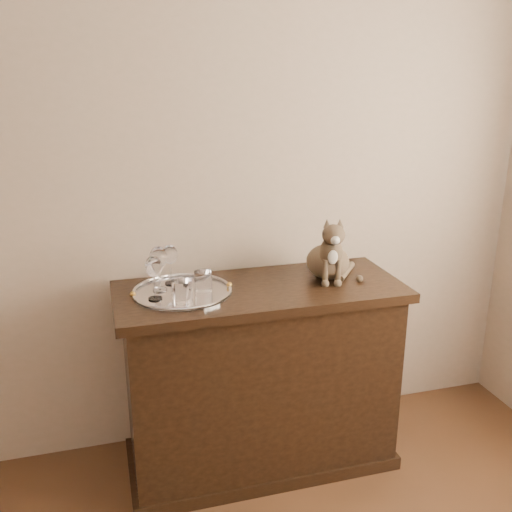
{
  "coord_description": "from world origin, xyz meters",
  "views": [
    {
      "loc": [
        -0.02,
        -0.18,
        1.7
      ],
      "look_at": [
        0.58,
        1.95,
        0.98
      ],
      "focal_mm": 40.0,
      "sensor_mm": 36.0,
      "label": 1
    }
  ],
  "objects_px": {
    "wine_glass_b": "(170,265)",
    "wine_glass_c": "(154,278)",
    "tumbler_c": "(203,281)",
    "cat": "(328,246)",
    "sideboard": "(260,378)",
    "tumbler_b": "(182,291)",
    "tray": "(182,293)",
    "wine_glass_a": "(159,268)"
  },
  "relations": [
    {
      "from": "wine_glass_a",
      "to": "tumbler_b",
      "type": "distance_m",
      "value": 0.17
    },
    {
      "from": "sideboard",
      "to": "wine_glass_c",
      "type": "distance_m",
      "value": 0.68
    },
    {
      "from": "tumbler_c",
      "to": "cat",
      "type": "xyz_separation_m",
      "value": [
        0.55,
        0.03,
        0.09
      ]
    },
    {
      "from": "tumbler_c",
      "to": "cat",
      "type": "bearing_deg",
      "value": 3.18
    },
    {
      "from": "sideboard",
      "to": "tray",
      "type": "xyz_separation_m",
      "value": [
        -0.32,
        0.01,
        0.43
      ]
    },
    {
      "from": "tray",
      "to": "wine_glass_c",
      "type": "distance_m",
      "value": 0.15
    },
    {
      "from": "wine_glass_b",
      "to": "wine_glass_c",
      "type": "distance_m",
      "value": 0.17
    },
    {
      "from": "sideboard",
      "to": "cat",
      "type": "relative_size",
      "value": 4.21
    },
    {
      "from": "wine_glass_b",
      "to": "wine_glass_c",
      "type": "relative_size",
      "value": 0.96
    },
    {
      "from": "wine_glass_a",
      "to": "tumbler_c",
      "type": "height_order",
      "value": "wine_glass_a"
    },
    {
      "from": "sideboard",
      "to": "tray",
      "type": "height_order",
      "value": "tray"
    },
    {
      "from": "sideboard",
      "to": "wine_glass_c",
      "type": "height_order",
      "value": "wine_glass_c"
    },
    {
      "from": "sideboard",
      "to": "wine_glass_a",
      "type": "xyz_separation_m",
      "value": [
        -0.41,
        0.06,
        0.53
      ]
    },
    {
      "from": "wine_glass_a",
      "to": "cat",
      "type": "xyz_separation_m",
      "value": [
        0.72,
        -0.02,
        0.04
      ]
    },
    {
      "from": "cat",
      "to": "tumbler_b",
      "type": "bearing_deg",
      "value": -155.69
    },
    {
      "from": "cat",
      "to": "tray",
      "type": "bearing_deg",
      "value": -164.74
    },
    {
      "from": "wine_glass_a",
      "to": "cat",
      "type": "bearing_deg",
      "value": -1.7
    },
    {
      "from": "wine_glass_b",
      "to": "cat",
      "type": "distance_m",
      "value": 0.67
    },
    {
      "from": "cat",
      "to": "wine_glass_a",
      "type": "bearing_deg",
      "value": -168.55
    },
    {
      "from": "wine_glass_c",
      "to": "cat",
      "type": "xyz_separation_m",
      "value": [
        0.75,
        0.07,
        0.05
      ]
    },
    {
      "from": "tumbler_c",
      "to": "cat",
      "type": "height_order",
      "value": "cat"
    },
    {
      "from": "sideboard",
      "to": "tumbler_c",
      "type": "distance_m",
      "value": 0.53
    },
    {
      "from": "wine_glass_b",
      "to": "tumbler_c",
      "type": "xyz_separation_m",
      "value": [
        0.12,
        -0.11,
        -0.04
      ]
    },
    {
      "from": "wine_glass_b",
      "to": "wine_glass_a",
      "type": "bearing_deg",
      "value": -131.24
    },
    {
      "from": "sideboard",
      "to": "tumbler_b",
      "type": "xyz_separation_m",
      "value": [
        -0.34,
        -0.09,
        0.48
      ]
    },
    {
      "from": "wine_glass_b",
      "to": "tumbler_b",
      "type": "height_order",
      "value": "wine_glass_b"
    },
    {
      "from": "tray",
      "to": "wine_glass_a",
      "type": "height_order",
      "value": "wine_glass_a"
    },
    {
      "from": "wine_glass_a",
      "to": "wine_glass_c",
      "type": "distance_m",
      "value": 0.1
    },
    {
      "from": "tumbler_b",
      "to": "tumbler_c",
      "type": "relative_size",
      "value": 1.09
    },
    {
      "from": "wine_glass_b",
      "to": "sideboard",
      "type": "bearing_deg",
      "value": -18.91
    },
    {
      "from": "tumbler_b",
      "to": "cat",
      "type": "relative_size",
      "value": 0.31
    },
    {
      "from": "tray",
      "to": "wine_glass_b",
      "type": "distance_m",
      "value": 0.14
    },
    {
      "from": "wine_glass_a",
      "to": "tumbler_b",
      "type": "xyz_separation_m",
      "value": [
        0.07,
        -0.15,
        -0.05
      ]
    },
    {
      "from": "wine_glass_a",
      "to": "tray",
      "type": "bearing_deg",
      "value": -28.14
    },
    {
      "from": "tray",
      "to": "tumbler_b",
      "type": "xyz_separation_m",
      "value": [
        -0.02,
        -0.11,
        0.05
      ]
    },
    {
      "from": "wine_glass_b",
      "to": "tumbler_c",
      "type": "bearing_deg",
      "value": -44.57
    },
    {
      "from": "tumbler_b",
      "to": "cat",
      "type": "bearing_deg",
      "value": 11.15
    },
    {
      "from": "tumbler_b",
      "to": "tumbler_c",
      "type": "distance_m",
      "value": 0.14
    },
    {
      "from": "tray",
      "to": "tumbler_c",
      "type": "xyz_separation_m",
      "value": [
        0.08,
        -0.01,
        0.04
      ]
    },
    {
      "from": "wine_glass_b",
      "to": "tumbler_b",
      "type": "distance_m",
      "value": 0.22
    },
    {
      "from": "sideboard",
      "to": "cat",
      "type": "height_order",
      "value": "cat"
    },
    {
      "from": "wine_glass_a",
      "to": "wine_glass_b",
      "type": "distance_m",
      "value": 0.08
    }
  ]
}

